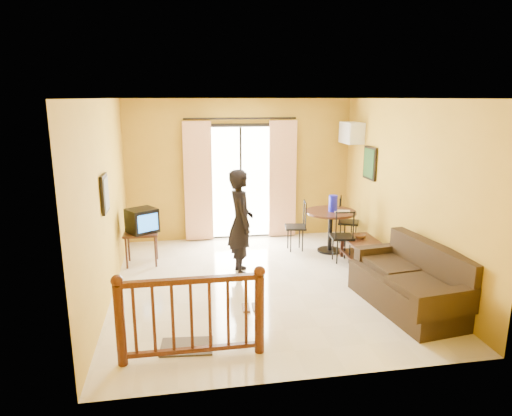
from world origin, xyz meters
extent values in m
plane|color=beige|center=(0.00, 0.00, 0.00)|extent=(5.00, 5.00, 0.00)
plane|color=white|center=(0.00, 0.00, 2.80)|extent=(5.00, 5.00, 0.00)
plane|color=#B78C23|center=(0.00, 2.50, 1.40)|extent=(4.50, 0.00, 4.50)
plane|color=#B78C23|center=(0.00, -2.50, 1.40)|extent=(4.50, 0.00, 4.50)
plane|color=#B78C23|center=(-2.25, 0.00, 1.40)|extent=(0.00, 5.00, 5.00)
plane|color=#B78C23|center=(2.25, 0.00, 1.40)|extent=(0.00, 5.00, 5.00)
cube|color=black|center=(0.00, 2.48, 1.15)|extent=(1.34, 0.03, 2.34)
cube|color=white|center=(0.00, 2.45, 1.15)|extent=(1.20, 0.04, 2.20)
cube|color=black|center=(0.00, 2.43, 1.15)|extent=(0.04, 0.02, 2.20)
cube|color=#FCEDBE|center=(-0.85, 2.40, 1.20)|extent=(0.55, 0.08, 2.35)
cube|color=#FCEDBE|center=(0.85, 2.40, 1.20)|extent=(0.55, 0.08, 2.35)
cylinder|color=black|center=(0.00, 2.40, 2.42)|extent=(2.20, 0.04, 0.04)
cube|color=black|center=(-1.90, 1.22, 0.55)|extent=(0.57, 0.48, 0.04)
cylinder|color=black|center=(-2.14, 1.03, 0.28)|extent=(0.04, 0.04, 0.55)
cylinder|color=black|center=(-1.66, 1.03, 0.28)|extent=(0.04, 0.04, 0.55)
cylinder|color=black|center=(-2.14, 1.41, 0.28)|extent=(0.04, 0.04, 0.55)
cylinder|color=black|center=(-1.66, 1.41, 0.28)|extent=(0.04, 0.04, 0.55)
cube|color=black|center=(-1.87, 1.22, 0.78)|extent=(0.60, 0.59, 0.41)
cube|color=blue|center=(-1.76, 1.05, 0.78)|extent=(0.32, 0.20, 0.29)
cube|color=black|center=(-2.22, -0.20, 1.55)|extent=(0.04, 0.42, 0.52)
cube|color=#545248|center=(-2.19, -0.20, 1.55)|extent=(0.01, 0.34, 0.44)
cylinder|color=black|center=(1.52, 1.31, 0.76)|extent=(0.93, 0.93, 0.04)
cylinder|color=black|center=(1.52, 1.31, 0.38)|extent=(0.08, 0.08, 0.76)
cylinder|color=black|center=(1.52, 1.31, 0.01)|extent=(0.46, 0.46, 0.03)
cylinder|color=#1617D4|center=(1.55, 1.29, 0.93)|extent=(0.16, 0.16, 0.30)
cube|color=beige|center=(1.70, 1.21, 0.79)|extent=(0.33, 0.27, 0.02)
cube|color=white|center=(2.10, 1.95, 2.15)|extent=(0.30, 0.60, 0.40)
cube|color=gray|center=(1.95, 1.95, 2.15)|extent=(0.02, 0.56, 0.36)
cube|color=black|center=(2.22, 1.30, 1.65)|extent=(0.04, 0.50, 0.60)
cube|color=black|center=(2.19, 1.30, 1.65)|extent=(0.01, 0.42, 0.52)
cube|color=black|center=(1.85, 0.56, 0.41)|extent=(0.54, 0.96, 0.04)
cube|color=black|center=(1.85, 0.56, 0.13)|extent=(0.50, 0.92, 0.03)
cube|color=black|center=(1.64, 0.13, 0.20)|extent=(0.05, 0.05, 0.41)
cube|color=black|center=(2.06, 0.13, 0.20)|extent=(0.05, 0.05, 0.41)
cube|color=black|center=(1.64, 0.99, 0.20)|extent=(0.05, 0.05, 0.41)
cube|color=black|center=(2.06, 0.99, 0.20)|extent=(0.05, 0.05, 0.41)
imported|color=#52331C|center=(1.85, 0.70, 0.46)|extent=(0.24, 0.24, 0.06)
cube|color=black|center=(1.80, -1.14, 0.22)|extent=(1.09, 1.84, 0.43)
cube|color=black|center=(2.13, -1.14, 0.60)|extent=(0.42, 1.75, 0.60)
cube|color=black|center=(1.80, -1.98, 0.46)|extent=(0.88, 0.29, 0.33)
cube|color=black|center=(1.80, -0.29, 0.46)|extent=(0.88, 0.29, 0.33)
cube|color=black|center=(1.75, -1.52, 0.47)|extent=(0.68, 0.78, 0.11)
cube|color=black|center=(1.75, -0.76, 0.47)|extent=(0.68, 0.78, 0.11)
imported|color=black|center=(-0.27, 0.52, 0.86)|extent=(0.46, 0.66, 1.72)
cylinder|color=#471E0F|center=(-1.90, -1.90, 0.46)|extent=(0.11, 0.11, 0.92)
cylinder|color=#471E0F|center=(-0.40, -1.90, 0.46)|extent=(0.11, 0.11, 0.92)
sphere|color=#471E0F|center=(-1.90, -1.90, 0.97)|extent=(0.13, 0.13, 0.13)
sphere|color=#471E0F|center=(-0.40, -1.90, 0.97)|extent=(0.13, 0.13, 0.13)
cube|color=#471E0F|center=(-1.15, -1.90, 0.92)|extent=(1.55, 0.08, 0.06)
cube|color=#471E0F|center=(-1.15, -1.90, 0.10)|extent=(1.55, 0.06, 0.05)
cube|color=#534942|center=(-1.21, -1.66, 0.01)|extent=(0.64, 0.46, 0.02)
cube|color=#52331C|center=(-0.39, -0.81, 0.01)|extent=(0.11, 0.26, 0.03)
cube|color=#52331C|center=(-0.25, -0.81, 0.01)|extent=(0.11, 0.26, 0.03)
camera|label=1|loc=(-1.23, -6.48, 2.81)|focal=32.00mm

